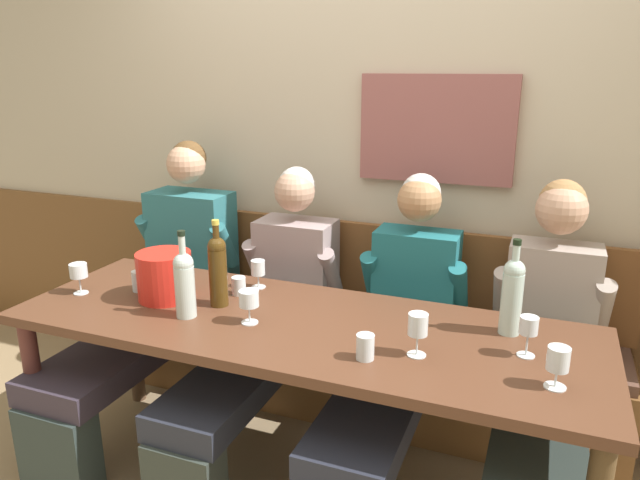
# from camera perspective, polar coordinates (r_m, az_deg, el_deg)

# --- Properties ---
(room_wall_back) EXTENTS (6.80, 0.12, 2.80)m
(room_wall_back) POSITION_cam_1_polar(r_m,az_deg,el_deg) (2.98, 5.09, 10.61)
(room_wall_back) COLOR #C3B49B
(room_wall_back) RESTS_ON ground
(wood_wainscot_panel) EXTENTS (6.80, 0.03, 0.92)m
(wood_wainscot_panel) POSITION_cam_1_polar(r_m,az_deg,el_deg) (3.17, 4.32, -6.66)
(wood_wainscot_panel) COLOR brown
(wood_wainscot_panel) RESTS_ON ground
(wall_bench) EXTENTS (2.58, 0.42, 0.94)m
(wall_bench) POSITION_cam_1_polar(r_m,az_deg,el_deg) (3.06, 3.04, -11.19)
(wall_bench) COLOR brown
(wall_bench) RESTS_ON ground
(dining_table) EXTENTS (2.28, 0.77, 0.76)m
(dining_table) POSITION_cam_1_polar(r_m,az_deg,el_deg) (2.33, -2.16, -9.72)
(dining_table) COLOR #553220
(dining_table) RESTS_ON ground
(person_center_right_seat) EXTENTS (0.54, 1.22, 1.34)m
(person_center_right_seat) POSITION_cam_1_polar(r_m,az_deg,el_deg) (3.04, -15.32, -4.44)
(person_center_right_seat) COLOR #2B3634
(person_center_right_seat) RESTS_ON ground
(person_right_seat) EXTENTS (0.48, 1.22, 1.24)m
(person_right_seat) POSITION_cam_1_polar(r_m,az_deg,el_deg) (2.74, -5.06, -7.08)
(person_right_seat) COLOR #303732
(person_right_seat) RESTS_ON ground
(person_left_seat) EXTENTS (0.48, 1.21, 1.24)m
(person_left_seat) POSITION_cam_1_polar(r_m,az_deg,el_deg) (2.53, 7.38, -9.36)
(person_left_seat) COLOR #2A2635
(person_left_seat) RESTS_ON ground
(person_center_left_seat) EXTENTS (0.48, 1.22, 1.26)m
(person_center_left_seat) POSITION_cam_1_polar(r_m,az_deg,el_deg) (2.47, 21.03, -10.61)
(person_center_left_seat) COLOR #302C37
(person_center_left_seat) RESTS_ON ground
(ice_bucket) EXTENTS (0.23, 0.23, 0.20)m
(ice_bucket) POSITION_cam_1_polar(r_m,az_deg,el_deg) (2.55, -14.82, -3.36)
(ice_bucket) COLOR red
(ice_bucket) RESTS_ON dining_table
(wine_bottle_green_tall) EXTENTS (0.08, 0.08, 0.35)m
(wine_bottle_green_tall) POSITION_cam_1_polar(r_m,az_deg,el_deg) (2.34, -12.99, -3.99)
(wine_bottle_green_tall) COLOR #B6C5BE
(wine_bottle_green_tall) RESTS_ON dining_table
(wine_bottle_amber_mid) EXTENTS (0.08, 0.08, 0.36)m
(wine_bottle_amber_mid) POSITION_cam_1_polar(r_m,az_deg,el_deg) (2.24, 18.11, -4.97)
(wine_bottle_amber_mid) COLOR #B2CBBF
(wine_bottle_amber_mid) RESTS_ON dining_table
(wine_bottle_clear_water) EXTENTS (0.08, 0.08, 0.36)m
(wine_bottle_clear_water) POSITION_cam_1_polar(r_m,az_deg,el_deg) (2.42, -9.87, -2.75)
(wine_bottle_clear_water) COLOR #442E0F
(wine_bottle_clear_water) RESTS_ON dining_table
(wine_glass_near_bucket) EXTENTS (0.07, 0.07, 0.15)m
(wine_glass_near_bucket) POSITION_cam_1_polar(r_m,az_deg,el_deg) (2.02, 9.46, -8.31)
(wine_glass_near_bucket) COLOR silver
(wine_glass_near_bucket) RESTS_ON dining_table
(wine_glass_center_front) EXTENTS (0.06, 0.06, 0.13)m
(wine_glass_center_front) POSITION_cam_1_polar(r_m,az_deg,el_deg) (2.61, -6.03, -2.79)
(wine_glass_center_front) COLOR silver
(wine_glass_center_front) RESTS_ON dining_table
(wine_glass_left_end) EXTENTS (0.07, 0.07, 0.13)m
(wine_glass_left_end) POSITION_cam_1_polar(r_m,az_deg,el_deg) (1.95, 22.07, -10.70)
(wine_glass_left_end) COLOR silver
(wine_glass_left_end) RESTS_ON dining_table
(wine_glass_right_end) EXTENTS (0.06, 0.06, 0.14)m
(wine_glass_right_end) POSITION_cam_1_polar(r_m,az_deg,el_deg) (2.11, 19.55, -8.03)
(wine_glass_right_end) COLOR silver
(wine_glass_right_end) RESTS_ON dining_table
(wine_glass_mid_left) EXTENTS (0.08, 0.08, 0.13)m
(wine_glass_mid_left) POSITION_cam_1_polar(r_m,az_deg,el_deg) (2.25, -6.90, -5.76)
(wine_glass_mid_left) COLOR silver
(wine_glass_mid_left) RESTS_ON dining_table
(wine_glass_by_bottle) EXTENTS (0.07, 0.07, 0.13)m
(wine_glass_by_bottle) POSITION_cam_1_polar(r_m,az_deg,el_deg) (2.73, -22.34, -2.91)
(wine_glass_by_bottle) COLOR silver
(wine_glass_by_bottle) RESTS_ON dining_table
(water_tumbler_center) EXTENTS (0.06, 0.06, 0.09)m
(water_tumbler_center) POSITION_cam_1_polar(r_m,az_deg,el_deg) (2.00, 4.40, -10.28)
(water_tumbler_center) COLOR silver
(water_tumbler_center) RESTS_ON dining_table
(water_tumbler_right) EXTENTS (0.06, 0.06, 0.09)m
(water_tumbler_right) POSITION_cam_1_polar(r_m,az_deg,el_deg) (2.69, -17.17, -3.82)
(water_tumbler_right) COLOR silver
(water_tumbler_right) RESTS_ON dining_table
(water_tumbler_left) EXTENTS (0.06, 0.06, 0.08)m
(water_tumbler_left) POSITION_cam_1_polar(r_m,az_deg,el_deg) (2.56, -7.88, -4.41)
(water_tumbler_left) COLOR silver
(water_tumbler_left) RESTS_ON dining_table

